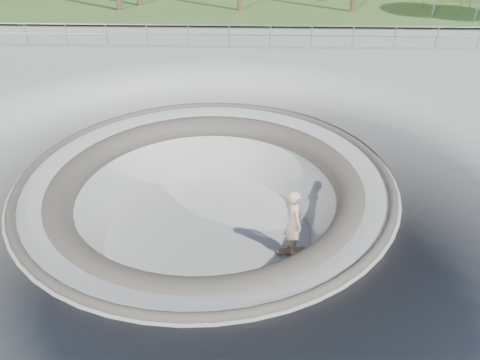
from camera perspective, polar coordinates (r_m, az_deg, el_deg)
The scene contains 6 objects.
ground at distance 12.92m, azimuth -4.16°, elevation 0.40°, with size 180.00×180.00×0.00m, color #999994.
skate_bowl at distance 13.97m, azimuth -3.87°, elevation -6.00°, with size 14.00×14.00×4.10m.
distant_hills at distance 69.54m, azimuth 4.18°, elevation 20.50°, with size 103.20×45.00×28.60m.
safety_railing at distance 23.76m, azimuth -1.36°, elevation 17.21°, with size 25.00×0.06×1.03m.
skateboard at distance 13.27m, azimuth 6.28°, elevation -8.57°, with size 0.85×0.37×0.08m.
skater at distance 12.64m, azimuth 6.54°, elevation -5.12°, with size 0.72×0.47×1.96m, color tan.
Camera 1 is at (1.30, -10.94, 6.75)m, focal length 35.00 mm.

